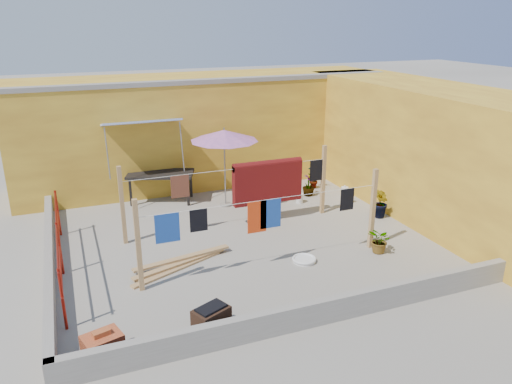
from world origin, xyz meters
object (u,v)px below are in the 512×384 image
(brazier, at_px, (211,321))
(patio_umbrella, at_px, (224,136))
(white_basin, at_px, (304,260))
(green_hose, at_px, (289,188))
(water_jug_b, at_px, (345,192))
(outdoor_table, at_px, (161,175))
(plant_back_a, at_px, (247,183))
(brick_stack, at_px, (103,347))
(water_jug_a, at_px, (300,198))

(brazier, bearing_deg, patio_umbrella, 69.54)
(white_basin, relative_size, green_hose, 0.98)
(water_jug_b, bearing_deg, white_basin, -132.23)
(water_jug_b, bearing_deg, outdoor_table, 162.56)
(water_jug_b, relative_size, plant_back_a, 0.40)
(water_jug_b, height_order, green_hose, water_jug_b)
(brick_stack, xyz_separation_m, brazier, (1.67, 0.00, 0.04))
(patio_umbrella, bearing_deg, white_basin, -82.61)
(patio_umbrella, bearing_deg, green_hose, 15.77)
(outdoor_table, height_order, water_jug_b, outdoor_table)
(patio_umbrella, distance_m, outdoor_table, 2.15)
(plant_back_a, bearing_deg, patio_umbrella, -151.63)
(water_jug_a, distance_m, plant_back_a, 1.55)
(brazier, distance_m, green_hose, 7.38)
(outdoor_table, xyz_separation_m, brick_stack, (-2.17, -6.40, -0.54))
(outdoor_table, height_order, green_hose, outdoor_table)
(outdoor_table, xyz_separation_m, water_jug_a, (3.48, -1.51, -0.61))
(brick_stack, distance_m, water_jug_b, 8.57)
(white_basin, distance_m, plant_back_a, 4.18)
(patio_umbrella, distance_m, water_jug_b, 3.84)
(brazier, height_order, water_jug_a, brazier)
(white_basin, distance_m, water_jug_a, 3.50)
(white_basin, height_order, green_hose, white_basin)
(brick_stack, height_order, green_hose, brick_stack)
(brazier, bearing_deg, outdoor_table, 85.54)
(patio_umbrella, relative_size, water_jug_a, 6.99)
(green_hose, xyz_separation_m, plant_back_a, (-1.41, -0.20, 0.38))
(outdoor_table, distance_m, water_jug_b, 5.16)
(patio_umbrella, height_order, water_jug_b, patio_umbrella)
(brick_stack, bearing_deg, water_jug_b, 34.59)
(white_basin, height_order, water_jug_a, water_jug_a)
(brick_stack, xyz_separation_m, green_hose, (5.88, 6.06, -0.17))
(brazier, distance_m, water_jug_b, 7.26)
(outdoor_table, relative_size, green_hose, 3.76)
(patio_umbrella, height_order, white_basin, patio_umbrella)
(water_jug_b, bearing_deg, green_hose, 134.66)
(green_hose, bearing_deg, outdoor_table, 174.71)
(white_basin, height_order, water_jug_b, water_jug_b)
(green_hose, bearing_deg, plant_back_a, -171.96)
(patio_umbrella, bearing_deg, outdoor_table, 147.98)
(patio_umbrella, height_order, water_jug_a, patio_umbrella)
(white_basin, bearing_deg, outdoor_table, 113.24)
(water_jug_b, distance_m, green_hose, 1.68)
(outdoor_table, xyz_separation_m, white_basin, (2.02, -4.70, -0.70))
(brazier, distance_m, water_jug_a, 6.30)
(brick_stack, bearing_deg, white_basin, 22.15)
(water_jug_b, xyz_separation_m, plant_back_a, (-2.58, 0.99, 0.27))
(outdoor_table, bearing_deg, white_basin, -66.76)
(water_jug_a, bearing_deg, white_basin, -114.66)
(patio_umbrella, bearing_deg, brazier, -110.46)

